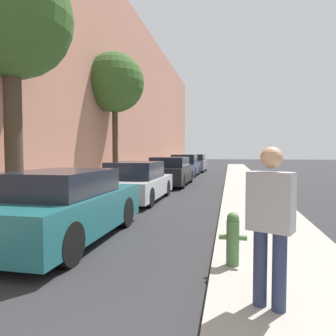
{
  "coord_description": "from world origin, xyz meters",
  "views": [
    {
      "loc": [
        2.13,
        0.7,
        1.66
      ],
      "look_at": [
        0.06,
        10.95,
        1.13
      ],
      "focal_mm": 32.73,
      "sensor_mm": 36.0,
      "label": 1
    }
  ],
  "objects_px": {
    "fire_hydrant": "(233,238)",
    "parked_car_teal": "(65,207)",
    "parked_car_navy": "(185,166)",
    "street_tree_near": "(10,19)",
    "pedestrian": "(270,218)",
    "parked_car_black": "(171,172)",
    "street_tree_far": "(115,83)",
    "bicycle": "(276,207)",
    "parked_car_grey": "(194,163)",
    "parked_car_silver": "(137,182)"
  },
  "relations": [
    {
      "from": "parked_car_navy",
      "to": "bicycle",
      "type": "bearing_deg",
      "value": -73.77
    },
    {
      "from": "street_tree_near",
      "to": "parked_car_teal",
      "type": "bearing_deg",
      "value": -34.94
    },
    {
      "from": "street_tree_far",
      "to": "pedestrian",
      "type": "bearing_deg",
      "value": -61.84
    },
    {
      "from": "fire_hydrant",
      "to": "bicycle",
      "type": "height_order",
      "value": "fire_hydrant"
    },
    {
      "from": "pedestrian",
      "to": "parked_car_silver",
      "type": "bearing_deg",
      "value": -38.85
    },
    {
      "from": "street_tree_far",
      "to": "fire_hydrant",
      "type": "xyz_separation_m",
      "value": [
        5.48,
        -9.78,
        -4.47
      ]
    },
    {
      "from": "parked_car_silver",
      "to": "bicycle",
      "type": "distance_m",
      "value": 5.12
    },
    {
      "from": "parked_car_teal",
      "to": "parked_car_silver",
      "type": "relative_size",
      "value": 0.97
    },
    {
      "from": "parked_car_grey",
      "to": "pedestrian",
      "type": "distance_m",
      "value": 23.57
    },
    {
      "from": "pedestrian",
      "to": "bicycle",
      "type": "distance_m",
      "value": 4.06
    },
    {
      "from": "parked_car_grey",
      "to": "street_tree_far",
      "type": "height_order",
      "value": "street_tree_far"
    },
    {
      "from": "parked_car_navy",
      "to": "street_tree_far",
      "type": "distance_m",
      "value": 8.66
    },
    {
      "from": "parked_car_grey",
      "to": "pedestrian",
      "type": "xyz_separation_m",
      "value": [
        3.4,
        -23.32,
        0.31
      ]
    },
    {
      "from": "street_tree_near",
      "to": "parked_car_grey",
      "type": "bearing_deg",
      "value": 83.08
    },
    {
      "from": "parked_car_black",
      "to": "parked_car_grey",
      "type": "height_order",
      "value": "parked_car_grey"
    },
    {
      "from": "street_tree_near",
      "to": "bicycle",
      "type": "relative_size",
      "value": 3.97
    },
    {
      "from": "fire_hydrant",
      "to": "street_tree_far",
      "type": "bearing_deg",
      "value": 119.27
    },
    {
      "from": "parked_car_black",
      "to": "street_tree_far",
      "type": "relative_size",
      "value": 0.75
    },
    {
      "from": "street_tree_far",
      "to": "street_tree_near",
      "type": "bearing_deg",
      "value": -89.56
    },
    {
      "from": "parked_car_teal",
      "to": "parked_car_navy",
      "type": "distance_m",
      "value": 15.96
    },
    {
      "from": "street_tree_near",
      "to": "parked_car_navy",
      "type": "bearing_deg",
      "value": 80.88
    },
    {
      "from": "parked_car_silver",
      "to": "parked_car_grey",
      "type": "height_order",
      "value": "parked_car_grey"
    },
    {
      "from": "bicycle",
      "to": "parked_car_black",
      "type": "bearing_deg",
      "value": 119.29
    },
    {
      "from": "parked_car_teal",
      "to": "fire_hydrant",
      "type": "distance_m",
      "value": 3.24
    },
    {
      "from": "bicycle",
      "to": "street_tree_far",
      "type": "bearing_deg",
      "value": 136.46
    },
    {
      "from": "parked_car_silver",
      "to": "parked_car_navy",
      "type": "distance_m",
      "value": 11.09
    },
    {
      "from": "parked_car_black",
      "to": "parked_car_grey",
      "type": "bearing_deg",
      "value": 90.37
    },
    {
      "from": "parked_car_silver",
      "to": "parked_car_navy",
      "type": "bearing_deg",
      "value": 89.7
    },
    {
      "from": "street_tree_near",
      "to": "pedestrian",
      "type": "relative_size",
      "value": 4.03
    },
    {
      "from": "street_tree_far",
      "to": "parked_car_teal",
      "type": "bearing_deg",
      "value": -74.71
    },
    {
      "from": "parked_car_navy",
      "to": "parked_car_black",
      "type": "bearing_deg",
      "value": -88.55
    },
    {
      "from": "fire_hydrant",
      "to": "parked_car_black",
      "type": "bearing_deg",
      "value": 105.13
    },
    {
      "from": "fire_hydrant",
      "to": "parked_car_teal",
      "type": "bearing_deg",
      "value": 162.18
    },
    {
      "from": "parked_car_silver",
      "to": "bicycle",
      "type": "relative_size",
      "value": 2.5
    },
    {
      "from": "parked_car_grey",
      "to": "fire_hydrant",
      "type": "relative_size",
      "value": 6.08
    },
    {
      "from": "pedestrian",
      "to": "fire_hydrant",
      "type": "bearing_deg",
      "value": -48.38
    },
    {
      "from": "parked_car_navy",
      "to": "pedestrian",
      "type": "relative_size",
      "value": 2.55
    },
    {
      "from": "street_tree_far",
      "to": "fire_hydrant",
      "type": "height_order",
      "value": "street_tree_far"
    },
    {
      "from": "parked_car_navy",
      "to": "street_tree_near",
      "type": "bearing_deg",
      "value": -99.12
    },
    {
      "from": "parked_car_teal",
      "to": "parked_car_navy",
      "type": "relative_size",
      "value": 0.97
    },
    {
      "from": "parked_car_teal",
      "to": "parked_car_black",
      "type": "distance_m",
      "value": 10.03
    },
    {
      "from": "bicycle",
      "to": "parked_car_silver",
      "type": "bearing_deg",
      "value": 147.68
    },
    {
      "from": "street_tree_near",
      "to": "bicycle",
      "type": "height_order",
      "value": "street_tree_near"
    },
    {
      "from": "parked_car_black",
      "to": "fire_hydrant",
      "type": "xyz_separation_m",
      "value": [
        2.98,
        -11.02,
        -0.19
      ]
    },
    {
      "from": "parked_car_black",
      "to": "parked_car_grey",
      "type": "xyz_separation_m",
      "value": [
        -0.07,
        11.19,
        0.02
      ]
    },
    {
      "from": "street_tree_far",
      "to": "fire_hydrant",
      "type": "relative_size",
      "value": 8.62
    },
    {
      "from": "parked_car_black",
      "to": "bicycle",
      "type": "bearing_deg",
      "value": -64.16
    },
    {
      "from": "street_tree_far",
      "to": "pedestrian",
      "type": "relative_size",
      "value": 3.93
    },
    {
      "from": "parked_car_teal",
      "to": "pedestrian",
      "type": "bearing_deg",
      "value": -31.45
    },
    {
      "from": "parked_car_grey",
      "to": "street_tree_near",
      "type": "relative_size",
      "value": 0.69
    }
  ]
}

